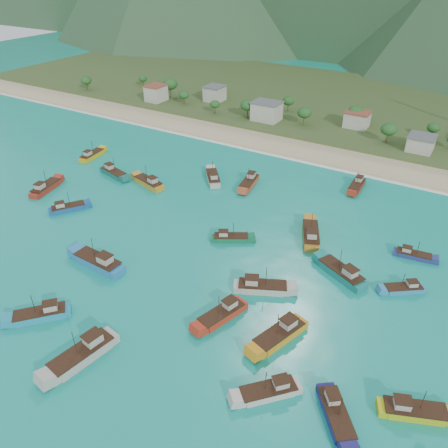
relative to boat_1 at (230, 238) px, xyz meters
The scene contains 28 objects.
ground 17.11m from the boat_1, 74.95° to the right, with size 600.00×600.00×0.00m, color #0C8E7E.
beach 62.65m from the boat_1, 85.94° to the left, with size 400.00×18.00×1.20m, color beige.
land 123.57m from the boat_1, 87.94° to the left, with size 400.00×110.00×2.40m, color #385123.
surf_line 53.18m from the boat_1, 85.21° to the left, with size 400.00×2.50×0.08m, color white.
village 87.21m from the boat_1, 79.19° to the left, with size 211.75×27.51×7.54m.
vegetation 86.66m from the boat_1, 94.40° to the left, with size 270.82×25.03×9.02m.
boat_1 is the anchor object (origin of this frame).
boat_2 32.98m from the boat_1, 129.63° to the left, with size 9.50×10.49×6.48m.
boat_4 39.99m from the boat_1, ahead, with size 8.25×6.99×4.97m.
boat_5 37.88m from the boat_1, 160.37° to the left, with size 11.61×6.00×6.58m.
boat_6 32.69m from the boat_1, 43.73° to the right, with size 6.86×12.00×6.81m.
boat_7 27.41m from the boat_1, ahead, with size 12.07×8.30×6.94m.
boat_8 30.98m from the boat_1, 129.64° to the right, with size 12.88×4.29×7.52m.
boat_10 43.69m from the boat_1, 51.47° to the right, with size 8.96×9.27×5.88m.
boat_12 51.08m from the boat_1, 165.86° to the left, with size 11.20×5.59×6.35m.
boat_14 46.03m from the boat_1, 167.21° to the right, with size 7.62×9.46×5.62m.
boat_15 26.33m from the boat_1, 62.87° to the right, with size 6.12×11.16×6.32m.
boat_17 44.22m from the boat_1, 94.18° to the right, with size 5.69×12.92×7.38m.
boat_18 49.64m from the boat_1, 41.10° to the right, with size 8.60×9.83×5.99m.
boat_19 19.55m from the boat_1, 33.69° to the left, with size 8.13×12.45×7.11m.
boat_20 59.58m from the boat_1, behind, with size 5.70×11.48×6.52m.
boat_21 54.00m from the boat_1, 28.99° to the right, with size 10.56×6.65×6.02m.
boat_23 42.14m from the boat_1, 21.77° to the left, with size 8.56×3.52×4.91m.
boat_24 19.45m from the boat_1, 40.43° to the right, with size 11.36×7.72×6.52m.
boat_25 30.09m from the boat_1, 109.70° to the left, with size 5.05×11.23×6.40m.
boat_28 68.24m from the boat_1, 163.81° to the left, with size 4.30×10.59×6.08m.
boat_29 44.79m from the boat_1, 112.88° to the right, with size 9.37×9.94×6.24m.
boat_30 46.70m from the boat_1, 67.37° to the left, with size 3.30×10.13×5.93m.
Camera 1 is at (39.48, -59.10, 59.21)m, focal length 35.00 mm.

